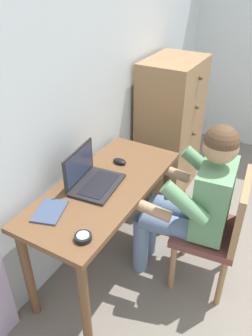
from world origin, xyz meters
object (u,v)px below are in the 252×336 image
(desk, at_px, (105,200))
(dresser, at_px, (170,128))
(chair, at_px, (218,228))
(laptop, at_px, (91,178))
(computer_mouse, at_px, (120,161))
(person_seated, at_px, (193,198))
(desk_clock, at_px, (83,237))
(notebook_pad, at_px, (50,211))

(desk, distance_m, dresser, 1.20)
(chair, height_order, laptop, laptop)
(laptop, relative_size, computer_mouse, 3.66)
(dresser, height_order, person_seated, dresser)
(computer_mouse, distance_m, desk_clock, 0.76)
(person_seated, distance_m, desk_clock, 0.78)
(chair, relative_size, person_seated, 0.73)
(notebook_pad, bearing_deg, person_seated, -63.81)
(dresser, xyz_separation_m, person_seated, (-0.96, -0.57, 0.05))
(desk, xyz_separation_m, chair, (0.25, -0.69, -0.13))
(desk_clock, height_order, notebook_pad, desk_clock)
(person_seated, xyz_separation_m, laptop, (-0.27, 0.58, 0.12))
(desk_clock, bearing_deg, person_seated, -26.34)
(desk, distance_m, computer_mouse, 0.31)
(dresser, bearing_deg, desk_clock, -172.33)
(chair, xyz_separation_m, desk_clock, (-0.71, 0.52, 0.27))
(dresser, distance_m, computer_mouse, 0.93)
(person_seated, bearing_deg, dresser, 30.52)
(dresser, bearing_deg, notebook_pad, 177.55)
(notebook_pad, bearing_deg, dresser, -20.20)
(dresser, bearing_deg, laptop, 179.38)
(desk, xyz_separation_m, dresser, (1.19, 0.06, 0.00))
(person_seated, relative_size, desk_clock, 13.28)
(dresser, xyz_separation_m, chair, (-0.94, -0.75, -0.13))
(desk, height_order, computer_mouse, computer_mouse)
(dresser, distance_m, chair, 1.21)
(computer_mouse, bearing_deg, desk, -165.35)
(chair, relative_size, desk_clock, 9.74)
(desk, bearing_deg, desk_clock, -160.05)
(person_seated, bearing_deg, computer_mouse, 86.45)
(person_seated, height_order, computer_mouse, person_seated)
(desk, bearing_deg, person_seated, -65.25)
(computer_mouse, relative_size, desk_clock, 1.11)
(notebook_pad, bearing_deg, laptop, -26.86)
(computer_mouse, height_order, desk_clock, computer_mouse)
(chair, bearing_deg, person_seated, 95.65)
(laptop, bearing_deg, computer_mouse, -4.30)
(dresser, relative_size, notebook_pad, 5.95)
(desk_clock, bearing_deg, desk, 19.95)
(desk, relative_size, desk_clock, 13.42)
(desk, xyz_separation_m, notebook_pad, (-0.37, 0.12, 0.13))
(desk, height_order, laptop, laptop)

